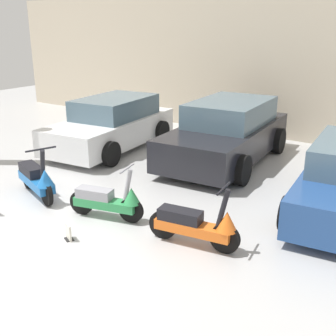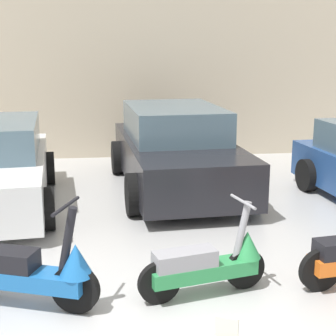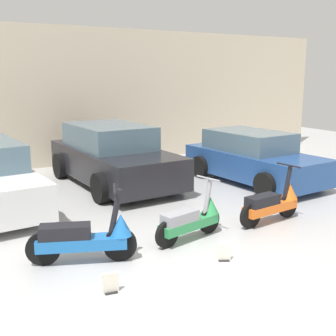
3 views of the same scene
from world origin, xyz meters
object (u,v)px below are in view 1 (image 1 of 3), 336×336
(car_rear_left, at_px, (112,125))
(car_rear_center, at_px, (227,133))
(scooter_front_center, at_px, (197,224))
(scooter_front_left, at_px, (37,178))
(scooter_front_right, at_px, (109,200))
(placard_near_right_scooter, at_px, (69,233))

(car_rear_left, xyz_separation_m, car_rear_center, (3.05, 0.75, 0.05))
(scooter_front_center, bearing_deg, car_rear_left, 136.17)
(scooter_front_left, relative_size, scooter_front_center, 1.02)
(scooter_front_right, height_order, car_rear_center, car_rear_center)
(car_rear_center, bearing_deg, car_rear_left, -80.43)
(placard_near_right_scooter, bearing_deg, car_rear_center, 87.85)
(scooter_front_center, relative_size, car_rear_left, 0.36)
(car_rear_left, height_order, car_rear_center, car_rear_center)
(scooter_front_right, xyz_separation_m, placard_near_right_scooter, (-0.02, -0.93, -0.24))
(scooter_front_right, bearing_deg, car_rear_center, 73.56)
(placard_near_right_scooter, bearing_deg, car_rear_left, 123.70)
(car_rear_center, bearing_deg, placard_near_right_scooter, -6.44)
(scooter_front_right, bearing_deg, scooter_front_center, -12.89)
(scooter_front_center, bearing_deg, scooter_front_right, 173.01)
(scooter_front_center, bearing_deg, scooter_front_left, 173.51)
(car_rear_left, distance_m, car_rear_center, 3.15)
(scooter_front_right, distance_m, placard_near_right_scooter, 0.96)
(scooter_front_right, xyz_separation_m, scooter_front_center, (1.75, 0.03, 0.02))
(scooter_front_left, distance_m, scooter_front_center, 3.54)
(scooter_front_center, bearing_deg, car_rear_center, 102.99)
(scooter_front_left, bearing_deg, car_rear_left, 127.40)
(scooter_front_right, relative_size, car_rear_left, 0.33)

